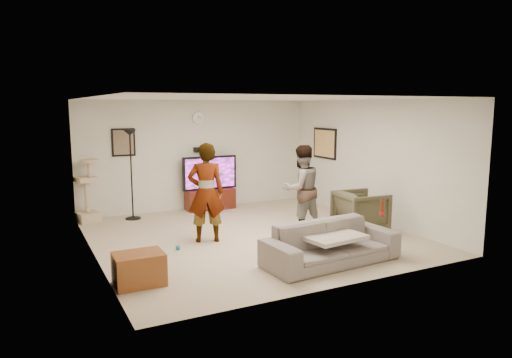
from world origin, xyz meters
name	(u,v)px	position (x,y,z in m)	size (l,w,h in m)	color
floor	(251,236)	(0.00, 0.00, -0.01)	(5.50, 5.50, 0.02)	tan
ceiling	(251,98)	(0.00, 0.00, 2.51)	(5.50, 5.50, 0.02)	silver
wall_back	(198,155)	(0.00, 2.75, 1.25)	(5.50, 0.04, 2.50)	beige
wall_front	(346,194)	(0.00, -2.75, 1.25)	(5.50, 0.04, 2.50)	beige
wall_left	(91,179)	(-2.75, 0.00, 1.25)	(0.04, 5.50, 2.50)	beige
wall_right	(370,161)	(2.75, 0.00, 1.25)	(0.04, 5.50, 2.50)	beige
wall_clock	(198,118)	(0.00, 2.72, 2.10)	(0.26, 0.26, 0.04)	white
wall_speaker	(199,150)	(0.00, 2.69, 1.38)	(0.25, 0.10, 0.10)	black
picture_back	(123,142)	(-1.70, 2.73, 1.60)	(0.42, 0.03, 0.52)	brown
picture_right	(325,143)	(2.73, 1.60, 1.50)	(0.03, 0.78, 0.62)	tan
tv_stand	(210,199)	(0.18, 2.50, 0.23)	(1.12, 0.45, 0.47)	#43150C
console_box	(219,210)	(0.24, 2.11, 0.04)	(0.40, 0.30, 0.07)	#B4B4B6
tv	(210,173)	(0.18, 2.50, 0.85)	(1.29, 0.08, 0.77)	black
tv_screen	(210,173)	(0.18, 2.46, 0.85)	(1.19, 0.01, 0.68)	#F727FD
floor_lamp	(131,175)	(-1.64, 2.33, 0.94)	(0.32, 0.32, 1.88)	black
cat_tree	(87,191)	(-2.53, 2.50, 0.65)	(0.42, 0.42, 1.31)	tan
person_left	(206,193)	(-0.85, 0.05, 0.87)	(0.64, 0.42, 1.75)	#A5A4AA
person_right	(301,189)	(0.98, -0.15, 0.83)	(0.80, 0.63, 1.65)	#4A5E9E
sofa	(331,243)	(0.40, -1.91, 0.31)	(2.13, 0.83, 0.62)	slate
throw_blanket	(332,236)	(0.42, -1.91, 0.42)	(0.90, 0.70, 0.06)	beige
beer_bottle	(382,209)	(1.38, -1.91, 0.75)	(0.06, 0.06, 0.25)	#541E09
armchair	(361,211)	(2.00, -0.65, 0.39)	(0.83, 0.85, 0.78)	#413E2A
side_table	(139,269)	(-2.40, -1.46, 0.22)	(0.65, 0.49, 0.43)	brown
toy_ball	(178,248)	(-1.47, -0.22, 0.04)	(0.08, 0.08, 0.08)	#116484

